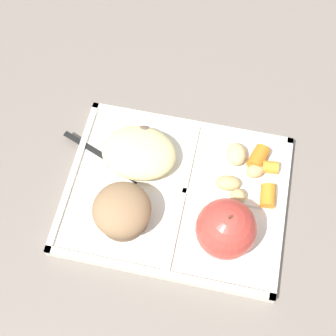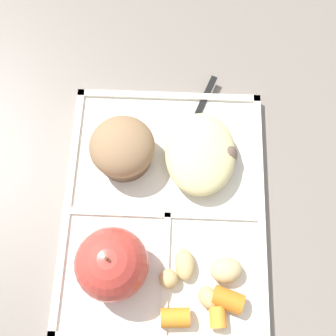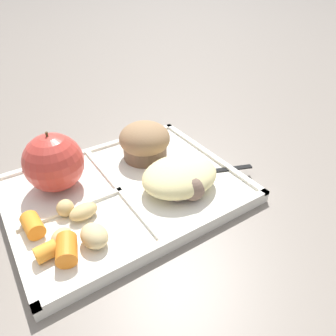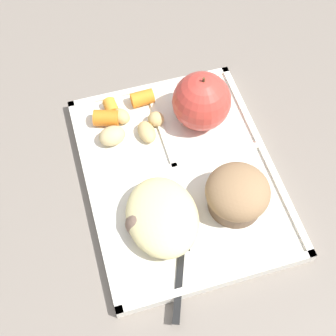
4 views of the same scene
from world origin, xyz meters
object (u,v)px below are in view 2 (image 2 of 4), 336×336
object	(u,v)px
green_apple	(112,264)
bran_muffin	(123,148)
plastic_fork	(192,126)
lunch_tray	(164,208)

from	to	relation	value
green_apple	bran_muffin	world-z (taller)	green_apple
green_apple	plastic_fork	distance (m)	0.23
plastic_fork	green_apple	bearing A→B (deg)	155.42
green_apple	plastic_fork	bearing A→B (deg)	-24.58
bran_muffin	plastic_fork	xyz separation A→B (m)	(0.05, -0.09, -0.03)
green_apple	bran_muffin	distance (m)	0.15
green_apple	bran_muffin	bearing A→B (deg)	0.00
lunch_tray	bran_muffin	size ratio (longest dim) A/B	3.94
bran_muffin	plastic_fork	distance (m)	0.11
plastic_fork	bran_muffin	bearing A→B (deg)	118.78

